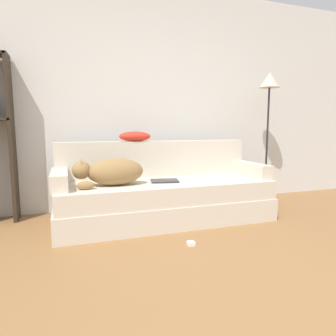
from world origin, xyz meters
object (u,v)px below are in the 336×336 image
object	(u,v)px
floor_lamp	(269,96)
power_adapter	(191,243)
dog	(111,172)
laptop	(165,181)
throw_pillow	(135,136)
couch	(165,201)

from	to	relation	value
floor_lamp	power_adapter	bearing A→B (deg)	-145.13
dog	laptop	xyz separation A→B (m)	(0.55, 0.03, -0.13)
dog	throw_pillow	world-z (taller)	throw_pillow
laptop	power_adapter	bearing A→B (deg)	-77.76
dog	throw_pillow	distance (m)	0.61
floor_lamp	power_adapter	world-z (taller)	floor_lamp
couch	dog	distance (m)	0.68
dog	throw_pillow	bearing A→B (deg)	50.23
couch	laptop	world-z (taller)	laptop
power_adapter	dog	bearing A→B (deg)	130.03
dog	laptop	distance (m)	0.57
throw_pillow	power_adapter	size ratio (longest dim) A/B	6.13
couch	floor_lamp	world-z (taller)	floor_lamp
dog	floor_lamp	distance (m)	2.28
laptop	power_adapter	xyz separation A→B (m)	(0.01, -0.69, -0.42)
couch	power_adapter	bearing A→B (deg)	-91.10
laptop	floor_lamp	bearing A→B (deg)	25.42
couch	power_adapter	size ratio (longest dim) A/B	38.41
floor_lamp	power_adapter	xyz separation A→B (m)	(-1.53, -1.07, -1.37)
couch	floor_lamp	size ratio (longest dim) A/B	1.33
laptop	dog	bearing A→B (deg)	-165.34
throw_pillow	floor_lamp	xyz separation A→B (m)	(1.76, 0.00, 0.50)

